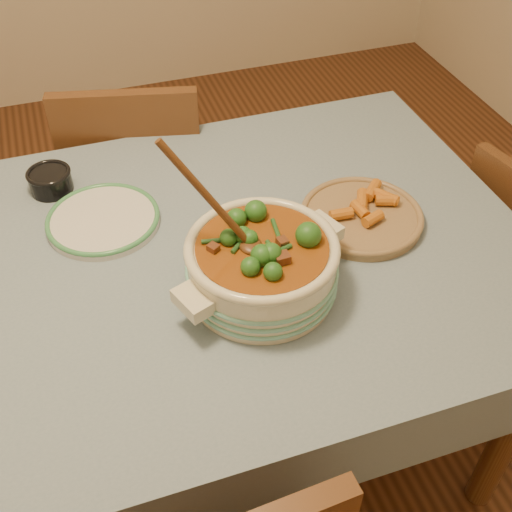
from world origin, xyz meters
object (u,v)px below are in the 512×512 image
Objects in this scene: condiment_bowl at (50,180)px; chair_far at (140,183)px; dining_table at (174,290)px; white_plate at (103,220)px; fried_plate at (362,215)px; stew_casserole at (262,262)px.

condiment_bowl is 0.49m from chair_far.
white_plate reaches higher than dining_table.
white_plate is 2.60× the size of condiment_bowl.
dining_table is 0.48m from fried_plate.
dining_table is 0.24m from white_plate.
fried_plate is (0.70, -0.36, -0.01)m from condiment_bowl.
dining_table is 0.28m from stew_casserole.
stew_casserole is 3.13× the size of condiment_bowl.
fried_plate reaches higher than dining_table.
stew_casserole reaches higher than white_plate.
dining_table is at bearing 138.60° from stew_casserole.
stew_casserole reaches higher than fried_plate.
dining_table is 4.67× the size of fried_plate.
stew_casserole is at bearing -48.58° from white_plate.
dining_table is 0.44m from condiment_bowl.
white_plate is at bearing 124.18° from dining_table.
condiment_bowl is 0.79m from fried_plate.
chair_far reaches higher than fried_plate.
chair_far is (-0.14, 0.81, -0.33)m from stew_casserole.
stew_casserole reaches higher than dining_table.
condiment_bowl is (-0.10, 0.18, 0.02)m from white_plate.
dining_table is 0.68m from chair_far.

